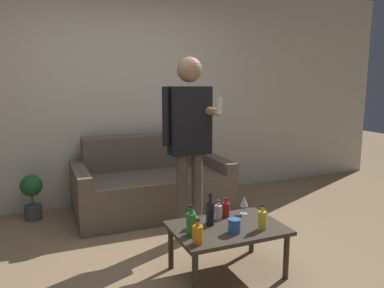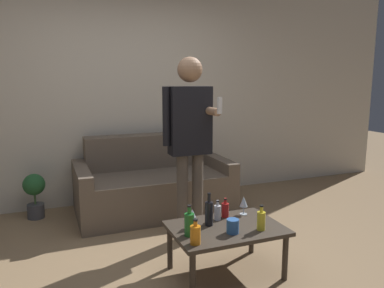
{
  "view_description": "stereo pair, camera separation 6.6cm",
  "coord_description": "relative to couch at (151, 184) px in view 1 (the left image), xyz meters",
  "views": [
    {
      "loc": [
        -0.95,
        -2.54,
        1.51
      ],
      "look_at": [
        0.29,
        0.41,
        0.95
      ],
      "focal_mm": 35.0,
      "sensor_mm": 36.0,
      "label": 1
    },
    {
      "loc": [
        -0.89,
        -2.57,
        1.51
      ],
      "look_at": [
        0.29,
        0.41,
        0.95
      ],
      "focal_mm": 35.0,
      "sensor_mm": 36.0,
      "label": 2
    }
  ],
  "objects": [
    {
      "name": "person_standing_front",
      "position": [
        0.11,
        -0.9,
        0.72
      ],
      "size": [
        0.45,
        0.43,
        1.7
      ],
      "color": "brown",
      "rests_on": "ground_plane"
    },
    {
      "name": "bottle_dark",
      "position": [
        0.21,
        -1.44,
        0.15
      ],
      "size": [
        0.06,
        0.06,
        0.16
      ],
      "color": "#B21E1E",
      "rests_on": "coffee_table"
    },
    {
      "name": "couch",
      "position": [
        0.0,
        0.0,
        0.0
      ],
      "size": [
        1.71,
        0.94,
        0.85
      ],
      "color": "#6B5B4C",
      "rests_on": "ground_plane"
    },
    {
      "name": "wine_glass_near",
      "position": [
        0.38,
        -1.44,
        0.19
      ],
      "size": [
        0.07,
        0.07,
        0.16
      ],
      "color": "silver",
      "rests_on": "coffee_table"
    },
    {
      "name": "wine_glass_far",
      "position": [
        -0.12,
        -1.54,
        0.18
      ],
      "size": [
        0.07,
        0.07,
        0.15
      ],
      "color": "silver",
      "rests_on": "coffee_table"
    },
    {
      "name": "potted_plant",
      "position": [
        -1.27,
        0.22,
        -0.01
      ],
      "size": [
        0.23,
        0.23,
        0.5
      ],
      "color": "#4C4C51",
      "rests_on": "ground_plane"
    },
    {
      "name": "bottle_orange",
      "position": [
        0.13,
        -1.47,
        0.15
      ],
      "size": [
        0.06,
        0.06,
        0.16
      ],
      "color": "silver",
      "rests_on": "coffee_table"
    },
    {
      "name": "ground_plane",
      "position": [
        -0.23,
        -1.48,
        -0.31
      ],
      "size": [
        16.0,
        16.0,
        0.0
      ],
      "primitive_type": "plane",
      "color": "#997A56"
    },
    {
      "name": "coffee_table",
      "position": [
        0.13,
        -1.62,
        0.04
      ],
      "size": [
        0.85,
        0.59,
        0.39
      ],
      "color": "#3D3328",
      "rests_on": "ground_plane"
    },
    {
      "name": "bottle_red",
      "position": [
        -0.19,
        -1.67,
        0.17
      ],
      "size": [
        0.07,
        0.07,
        0.23
      ],
      "color": "#23752D",
      "rests_on": "coffee_table"
    },
    {
      "name": "bottle_green",
      "position": [
        0.34,
        -1.77,
        0.16
      ],
      "size": [
        0.06,
        0.06,
        0.19
      ],
      "color": "yellow",
      "rests_on": "coffee_table"
    },
    {
      "name": "cup_on_table",
      "position": [
        0.12,
        -1.75,
        0.14
      ],
      "size": [
        0.09,
        0.09,
        0.11
      ],
      "color": "#3366B2",
      "rests_on": "coffee_table"
    },
    {
      "name": "bottle_yellow",
      "position": [
        -0.21,
        -1.82,
        0.15
      ],
      "size": [
        0.07,
        0.07,
        0.18
      ],
      "color": "orange",
      "rests_on": "coffee_table"
    },
    {
      "name": "bottle_clear",
      "position": [
        0.02,
        -1.55,
        0.19
      ],
      "size": [
        0.06,
        0.06,
        0.26
      ],
      "color": "black",
      "rests_on": "coffee_table"
    },
    {
      "name": "wall_back",
      "position": [
        -0.23,
        0.52,
        1.04
      ],
      "size": [
        8.0,
        0.06,
        2.7
      ],
      "color": "beige",
      "rests_on": "ground_plane"
    }
  ]
}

